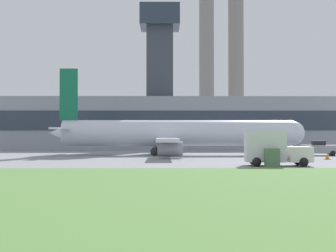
{
  "coord_description": "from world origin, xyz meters",
  "views": [
    {
      "loc": [
        1.0,
        -50.7,
        2.34
      ],
      "look_at": [
        1.64,
        4.34,
        3.46
      ],
      "focal_mm": 50.0,
      "sensor_mm": 36.0,
      "label": 1
    }
  ],
  "objects": [
    {
      "name": "smokestack_right",
      "position": [
        17.75,
        55.32,
        21.55
      ],
      "size": [
        4.04,
        4.04,
        42.76
      ],
      "color": "gray",
      "rests_on": "ground_plane"
    },
    {
      "name": "traffic_cone_near_nose",
      "position": [
        17.09,
        -5.23,
        0.29
      ],
      "size": [
        0.57,
        0.57,
        0.64
      ],
      "color": "black",
      "rests_on": "ground_plane"
    },
    {
      "name": "airplane",
      "position": [
        2.34,
        4.34,
        2.55
      ],
      "size": [
        30.13,
        26.15,
        10.22
      ],
      "color": "silver",
      "rests_on": "ground_plane"
    },
    {
      "name": "grass_strip",
      "position": [
        0.0,
        -36.5,
        0.03
      ],
      "size": [
        240.0,
        37.0,
        0.06
      ],
      "color": "#5B8942",
      "rests_on": "ground_plane"
    },
    {
      "name": "ground_plane",
      "position": [
        0.0,
        0.0,
        0.0
      ],
      "size": [
        400.0,
        400.0,
        0.0
      ],
      "primitive_type": "plane",
      "color": "gray"
    },
    {
      "name": "smokestack_left",
      "position": [
        10.63,
        51.06,
        22.58
      ],
      "size": [
        3.72,
        3.72,
        44.86
      ],
      "color": "gray",
      "rests_on": "ground_plane"
    },
    {
      "name": "terminal_building",
      "position": [
        0.04,
        28.57,
        5.04
      ],
      "size": [
        60.26,
        12.38,
        24.23
      ],
      "color": "#8C939E",
      "rests_on": "ground_plane"
    },
    {
      "name": "pushback_tug",
      "position": [
        19.16,
        3.46,
        0.78
      ],
      "size": [
        4.42,
        2.97,
        1.72
      ],
      "color": "gray",
      "rests_on": "ground_plane"
    },
    {
      "name": "baggage_truck",
      "position": [
        9.5,
        -14.73,
        1.31
      ],
      "size": [
        5.13,
        3.09,
        2.7
      ],
      "color": "white",
      "rests_on": "ground_plane"
    },
    {
      "name": "utility_cabinet",
      "position": [
        9.07,
        -16.39,
        0.69
      ],
      "size": [
        1.05,
        0.54,
        1.38
      ],
      "color": "#4C724C",
      "rests_on": "ground_plane"
    }
  ]
}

